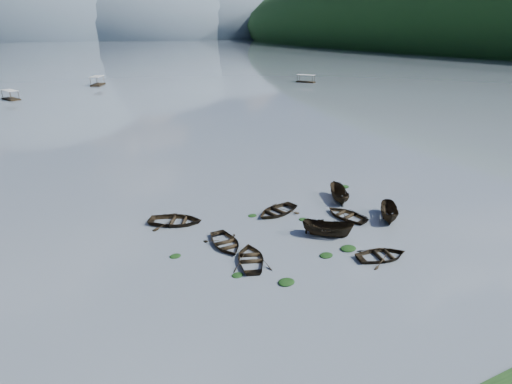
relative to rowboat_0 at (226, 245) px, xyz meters
name	(u,v)px	position (x,y,z in m)	size (l,w,h in m)	color
ground_plane	(327,276)	(4.98, -7.11, 0.00)	(2400.00, 2400.00, 0.00)	slate
haze_mtn_b	(32,39)	(-55.02, 892.89, 0.00)	(520.00, 520.00, 340.00)	#475666
haze_mtn_c	(139,38)	(144.98, 892.89, 0.00)	(520.00, 520.00, 260.00)	#475666
haze_mtn_d	(220,37)	(324.98, 892.89, 0.00)	(520.00, 520.00, 220.00)	#475666
rowboat_0	(226,245)	(0.00, 0.00, 0.00)	(2.96, 4.14, 0.86)	black
rowboat_1	(251,261)	(0.90, -3.04, 0.00)	(2.95, 4.14, 0.86)	black
rowboat_2	(327,236)	(8.35, -2.13, 0.00)	(1.61, 4.29, 1.66)	black
rowboat_3	(346,217)	(12.06, 0.21, 0.00)	(2.95, 4.13, 0.86)	black
rowboat_4	(382,258)	(10.15, -6.82, 0.00)	(2.87, 4.03, 0.83)	black
rowboat_5	(389,219)	(15.36, -1.77, 0.00)	(1.53, 4.06, 1.57)	black
rowboat_6	(176,223)	(-2.67, 5.56, 0.00)	(3.42, 4.79, 0.99)	black
rowboat_7	(277,213)	(6.58, 3.65, 0.00)	(3.19, 4.46, 0.92)	black
rowboat_8	(338,200)	(13.76, 3.81, 0.00)	(1.53, 4.08, 1.58)	black
weed_clump_0	(286,283)	(1.97, -6.60, 0.00)	(1.19, 0.97, 0.26)	black
weed_clump_1	(238,276)	(-0.75, -4.38, 0.00)	(0.86, 0.68, 0.19)	black
weed_clump_2	(326,256)	(6.46, -4.79, 0.00)	(1.07, 0.86, 0.23)	black
weed_clump_3	(303,220)	(8.13, 1.43, 0.00)	(0.79, 0.66, 0.17)	black
weed_clump_4	(348,249)	(8.62, -4.68, 0.00)	(1.31, 1.04, 0.27)	black
weed_clump_5	(175,256)	(-4.11, 0.02, 0.00)	(0.89, 0.72, 0.19)	black
weed_clump_6	(252,216)	(4.24, 4.11, 0.00)	(0.85, 0.71, 0.18)	black
weed_clump_7	(344,187)	(16.46, 6.52, 0.00)	(1.19, 0.95, 0.26)	black
pontoon_left	(11,100)	(-22.70, 90.39, 0.00)	(2.40, 5.76, 2.21)	black
pontoon_centre	(98,85)	(-0.69, 110.94, 0.00)	(2.87, 6.88, 2.64)	black
pontoon_right	(306,82)	(62.47, 89.92, 0.00)	(2.52, 6.05, 2.32)	black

